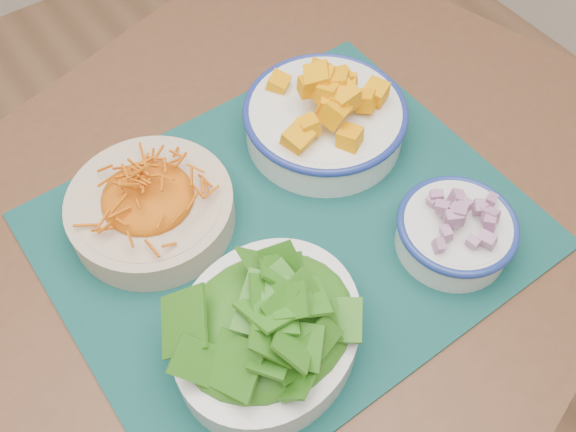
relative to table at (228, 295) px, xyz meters
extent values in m
cube|color=brown|center=(0.00, 0.00, 0.07)|extent=(1.49, 1.19, 0.04)
cylinder|color=brown|center=(0.67, -0.19, -0.31)|extent=(0.06, 0.06, 0.71)
cylinder|color=brown|center=(0.46, 0.52, -0.31)|extent=(0.06, 0.06, 0.71)
cube|color=#092F2E|center=(0.10, -0.01, 0.09)|extent=(0.61, 0.50, 0.00)
cylinder|color=beige|center=(-0.04, 0.11, 0.12)|extent=(0.27, 0.27, 0.05)
ellipsoid|color=orange|center=(-0.04, 0.11, 0.16)|extent=(0.19, 0.19, 0.04)
cylinder|color=white|center=(0.24, 0.09, 0.12)|extent=(0.25, 0.25, 0.06)
torus|color=navy|center=(0.24, 0.09, 0.15)|extent=(0.24, 0.24, 0.01)
ellipsoid|color=#FFA503|center=(0.24, 0.09, 0.18)|extent=(0.20, 0.20, 0.06)
ellipsoid|color=#1B5E0F|center=(-0.02, -0.13, 0.18)|extent=(0.21, 0.18, 0.06)
cylinder|color=white|center=(0.26, -0.15, 0.12)|extent=(0.17, 0.17, 0.05)
torus|color=navy|center=(0.26, -0.15, 0.14)|extent=(0.15, 0.15, 0.01)
ellipsoid|color=#752058|center=(0.26, -0.15, 0.16)|extent=(0.13, 0.13, 0.03)
camera|label=1|loc=(-0.18, -0.39, 0.81)|focal=40.00mm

